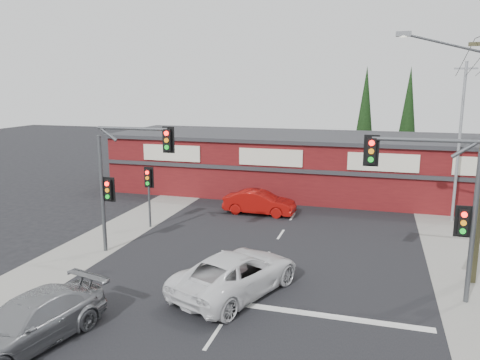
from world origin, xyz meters
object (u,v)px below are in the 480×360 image
(white_suv, at_px, (237,273))
(red_sedan, at_px, (259,202))
(silver_suv, at_px, (29,322))
(shop_building, at_px, (296,163))

(white_suv, distance_m, red_sedan, 11.08)
(white_suv, bearing_deg, red_sedan, -59.11)
(white_suv, bearing_deg, silver_suv, 67.75)
(silver_suv, bearing_deg, shop_building, 93.34)
(white_suv, xyz_separation_m, silver_suv, (-4.97, -5.22, -0.05))
(red_sedan, height_order, shop_building, shop_building)
(silver_suv, relative_size, shop_building, 0.18)
(red_sedan, bearing_deg, white_suv, -168.24)
(silver_suv, relative_size, red_sedan, 1.16)
(red_sedan, bearing_deg, shop_building, -7.01)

